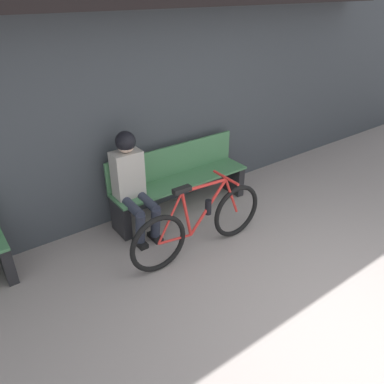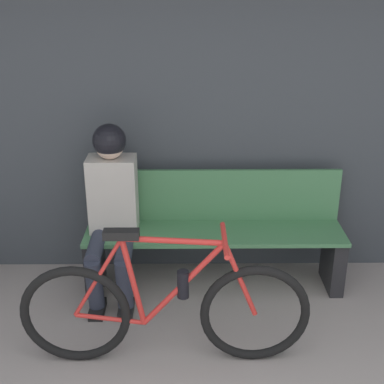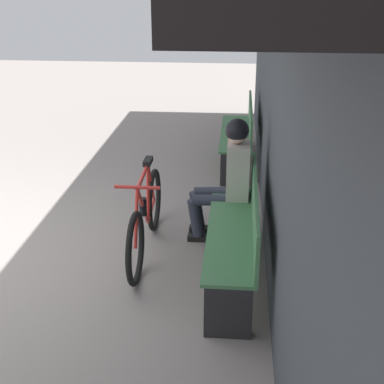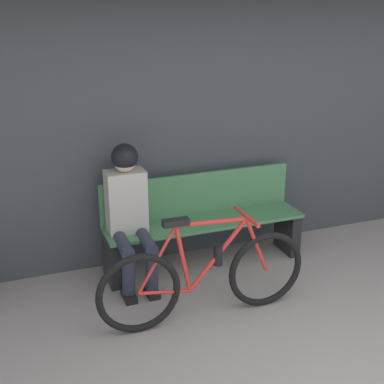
{
  "view_description": "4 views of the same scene",
  "coord_description": "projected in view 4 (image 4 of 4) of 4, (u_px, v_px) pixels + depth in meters",
  "views": [
    {
      "loc": [
        -2.46,
        -0.91,
        2.64
      ],
      "look_at": [
        -0.28,
        2.09,
        0.58
      ],
      "focal_mm": 35.0,
      "sensor_mm": 36.0,
      "label": 1
    },
    {
      "loc": [
        -0.26,
        -0.87,
        2.21
      ],
      "look_at": [
        -0.24,
        2.21,
        0.93
      ],
      "focal_mm": 50.0,
      "sensor_mm": 36.0,
      "label": 2
    },
    {
      "loc": [
        4.15,
        2.62,
        2.55
      ],
      "look_at": [
        -0.42,
        2.22,
        0.65
      ],
      "focal_mm": 50.0,
      "sensor_mm": 36.0,
      "label": 3
    },
    {
      "loc": [
        -1.78,
        -1.62,
        2.41
      ],
      "look_at": [
        -0.34,
        2.23,
        0.9
      ],
      "focal_mm": 50.0,
      "sensor_mm": 36.0,
      "label": 4
    }
  ],
  "objects": [
    {
      "name": "bicycle",
      "position": [
        205.0,
        278.0,
        4.15
      ],
      "size": [
        1.72,
        0.4,
        0.88
      ],
      "color": "black",
      "rests_on": "ground_plane"
    },
    {
      "name": "person_seated",
      "position": [
        129.0,
        206.0,
        4.57
      ],
      "size": [
        0.34,
        0.6,
        1.26
      ],
      "color": "#2D3342",
      "rests_on": "ground_plane"
    },
    {
      "name": "park_bench_near",
      "position": [
        203.0,
        222.0,
        5.01
      ],
      "size": [
        1.87,
        0.42,
        0.86
      ],
      "color": "#477F51",
      "rests_on": "ground_plane"
    },
    {
      "name": "storefront_wall",
      "position": [
        198.0,
        83.0,
        4.88
      ],
      "size": [
        12.0,
        0.56,
        3.2
      ],
      "color": "#3D4247",
      "rests_on": "ground_plane"
    }
  ]
}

